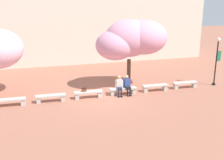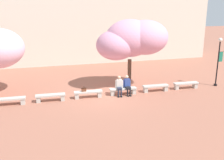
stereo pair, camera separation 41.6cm
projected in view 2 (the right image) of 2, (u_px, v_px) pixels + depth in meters
name	position (u px, v px, depth m)	size (l,w,h in m)	color
ground_plane	(106.00, 96.00, 17.05)	(100.00, 100.00, 0.00)	#9E604C
building_facade	(76.00, 7.00, 26.55)	(28.00, 4.00, 10.99)	beige
stone_bench_west_end	(10.00, 100.00, 15.42)	(1.81, 0.51, 0.45)	#BCB7AD
stone_bench_near_west	(50.00, 97.00, 16.04)	(1.81, 0.51, 0.45)	#BCB7AD
stone_bench_center	(88.00, 93.00, 16.66)	(1.81, 0.51, 0.45)	#BCB7AD
stone_bench_near_east	(123.00, 90.00, 17.28)	(1.81, 0.51, 0.45)	#BCB7AD
stone_bench_east_end	(156.00, 87.00, 17.89)	(1.81, 0.51, 0.45)	#BCB7AD
stone_bench_far_east	(186.00, 84.00, 18.51)	(1.81, 0.51, 0.45)	#BCB7AD
person_seated_left	(119.00, 85.00, 17.04)	(0.50, 0.72, 1.29)	black
person_seated_right	(127.00, 84.00, 17.19)	(0.51, 0.69, 1.29)	black
handbag	(84.00, 89.00, 16.51)	(0.30, 0.15, 0.34)	brown
cherry_tree_main	(132.00, 40.00, 18.08)	(5.04, 3.20, 4.80)	#513828
lamp_post_with_banner	(219.00, 57.00, 18.71)	(0.54, 0.28, 3.50)	black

